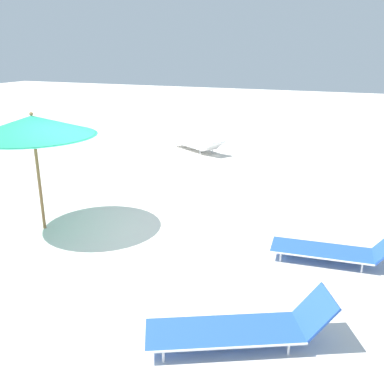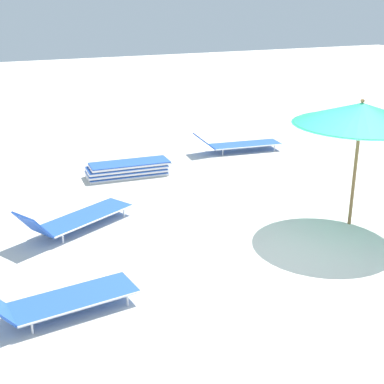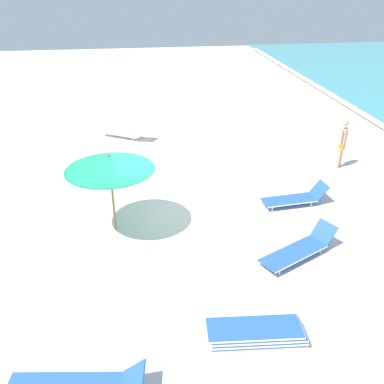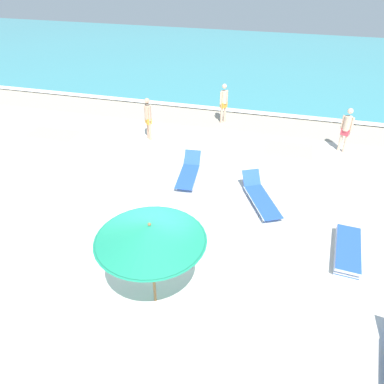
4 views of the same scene
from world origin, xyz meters
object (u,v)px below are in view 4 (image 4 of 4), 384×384
(sun_lounger_beside_umbrella, at_px, (260,197))
(beachgoer_shoreline_child, at_px, (346,128))
(beach_umbrella, at_px, (150,233))
(sun_lounger_near_water_right, at_px, (189,172))
(lounger_stack, at_px, (347,250))
(beachgoer_wading_adult, at_px, (148,117))
(beachgoer_strolling_adult, at_px, (224,101))

(sun_lounger_beside_umbrella, xyz_separation_m, beachgoer_shoreline_child, (2.67, 4.31, 0.78))
(beach_umbrella, distance_m, sun_lounger_near_water_right, 5.71)
(sun_lounger_beside_umbrella, bearing_deg, beach_umbrella, -139.23)
(beachgoer_shoreline_child, bearing_deg, beach_umbrella, 88.43)
(beach_umbrella, xyz_separation_m, lounger_stack, (4.33, 2.73, -1.85))
(beach_umbrella, height_order, sun_lounger_beside_umbrella, beach_umbrella)
(beachgoer_shoreline_child, bearing_deg, sun_lounger_beside_umbrella, 83.74)
(beach_umbrella, relative_size, beachgoer_wading_adult, 1.30)
(sun_lounger_beside_umbrella, bearing_deg, beachgoer_wading_adult, 118.88)
(beachgoer_strolling_adult, bearing_deg, beachgoer_wading_adult, 170.03)
(beachgoer_strolling_adult, bearing_deg, beach_umbrella, -141.58)
(sun_lounger_beside_umbrella, relative_size, beachgoer_strolling_adult, 1.27)
(lounger_stack, relative_size, beachgoer_wading_adult, 1.11)
(sun_lounger_near_water_right, bearing_deg, beachgoer_wading_adult, 128.11)
(lounger_stack, height_order, beachgoer_shoreline_child, beachgoer_shoreline_child)
(beachgoer_wading_adult, height_order, beachgoer_shoreline_child, same)
(lounger_stack, distance_m, sun_lounger_beside_umbrella, 3.07)
(lounger_stack, height_order, beachgoer_wading_adult, beachgoer_wading_adult)
(sun_lounger_beside_umbrella, bearing_deg, lounger_stack, -63.10)
(sun_lounger_beside_umbrella, height_order, beachgoer_strolling_adult, beachgoer_strolling_adult)
(beach_umbrella, xyz_separation_m, beachgoer_strolling_adult, (-0.51, 10.44, -1.01))
(beach_umbrella, bearing_deg, sun_lounger_beside_umbrella, 67.77)
(sun_lounger_beside_umbrella, xyz_separation_m, sun_lounger_near_water_right, (-2.56, 0.84, 0.00))
(beachgoer_wading_adult, bearing_deg, sun_lounger_near_water_right, -179.19)
(beach_umbrella, xyz_separation_m, beachgoer_shoreline_child, (4.53, 8.85, -1.01))
(sun_lounger_near_water_right, relative_size, beachgoer_strolling_adult, 1.15)
(sun_lounger_near_water_right, distance_m, beachgoer_shoreline_child, 6.33)
(beachgoer_shoreline_child, height_order, beachgoer_strolling_adult, same)
(lounger_stack, bearing_deg, sun_lounger_near_water_right, 156.97)
(lounger_stack, distance_m, beachgoer_strolling_adult, 9.14)
(beachgoer_shoreline_child, xyz_separation_m, beachgoer_strolling_adult, (-5.03, 1.59, 0.00))
(sun_lounger_beside_umbrella, distance_m, beachgoer_shoreline_child, 5.13)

